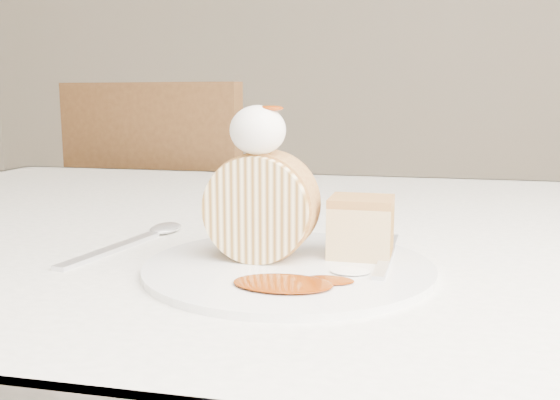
# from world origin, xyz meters

# --- Properties ---
(table) EXTENTS (1.40, 0.90, 0.75)m
(table) POSITION_xyz_m (0.00, 0.20, 0.66)
(table) COLOR white
(table) RESTS_ON ground
(chair_far) EXTENTS (0.50, 0.50, 0.93)m
(chair_far) POSITION_xyz_m (-0.44, 0.85, 0.53)
(chair_far) COLOR brown
(chair_far) RESTS_ON ground
(plate) EXTENTS (0.26, 0.26, 0.01)m
(plate) POSITION_xyz_m (0.01, -0.01, 0.75)
(plate) COLOR white
(plate) RESTS_ON table
(roulade_slice) EXTENTS (0.10, 0.05, 0.09)m
(roulade_slice) POSITION_xyz_m (-0.02, 0.01, 0.80)
(roulade_slice) COLOR #FFEAB1
(roulade_slice) RESTS_ON plate
(cake_chunk) EXTENTS (0.06, 0.05, 0.05)m
(cake_chunk) POSITION_xyz_m (0.06, 0.04, 0.78)
(cake_chunk) COLOR #B48A44
(cake_chunk) RESTS_ON plate
(whipped_cream) EXTENTS (0.05, 0.05, 0.04)m
(whipped_cream) POSITION_xyz_m (-0.02, 0.00, 0.87)
(whipped_cream) COLOR white
(whipped_cream) RESTS_ON roulade_slice
(caramel_drizzle) EXTENTS (0.02, 0.02, 0.01)m
(caramel_drizzle) POSITION_xyz_m (-0.01, 0.00, 0.90)
(caramel_drizzle) COLOR #762804
(caramel_drizzle) RESTS_ON whipped_cream
(caramel_pool) EXTENTS (0.08, 0.05, 0.00)m
(caramel_pool) POSITION_xyz_m (0.01, -0.07, 0.76)
(caramel_pool) COLOR #762804
(caramel_pool) RESTS_ON plate
(fork) EXTENTS (0.03, 0.15, 0.00)m
(fork) POSITION_xyz_m (0.09, 0.02, 0.76)
(fork) COLOR silver
(fork) RESTS_ON plate
(spoon) EXTENTS (0.06, 0.18, 0.00)m
(spoon) POSITION_xyz_m (-0.18, 0.02, 0.75)
(spoon) COLOR silver
(spoon) RESTS_ON table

